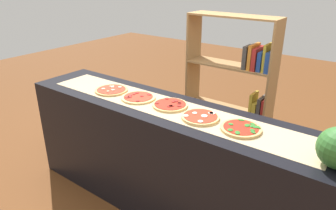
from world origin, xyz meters
The scene contains 9 objects.
ground_plane centered at (0.00, 0.00, 0.00)m, with size 12.00×12.00×0.00m, color brown.
counter centered at (0.00, 0.00, 0.47)m, with size 2.64×0.57×0.93m, color black.
parchment_paper centered at (0.00, 0.00, 0.93)m, with size 2.27×0.35×0.00m, color tan.
pizza_mushroom_0 centered at (-0.60, -0.01, 0.94)m, with size 0.28×0.28×0.02m.
pizza_pepperoni_1 centered at (-0.30, 0.00, 0.94)m, with size 0.28×0.28×0.02m.
pizza_pepperoni_2 centered at (0.00, 0.03, 0.94)m, with size 0.27×0.27×0.02m.
pizza_mozzarella_3 centered at (0.30, -0.02, 0.95)m, with size 0.26×0.26×0.03m.
pizza_spinach_4 centered at (0.60, -0.01, 0.95)m, with size 0.27×0.27×0.03m.
bookshelf centered at (0.07, 1.14, 0.75)m, with size 0.92×0.28×1.49m.
Camera 1 is at (1.29, -1.74, 1.88)m, focal length 33.62 mm.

